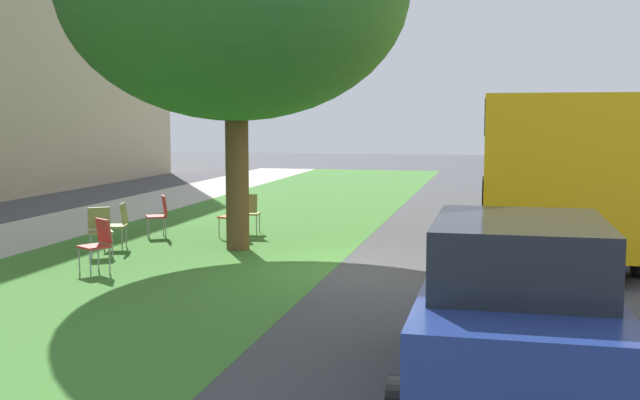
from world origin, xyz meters
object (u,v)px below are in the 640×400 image
chair_5 (233,214)px  parked_car (517,308)px  chair_1 (100,227)px  school_bus (547,154)px  chair_2 (160,213)px  chair_3 (98,241)px  chair_0 (249,210)px  chair_4 (119,222)px

chair_5 → parked_car: size_ratio=0.24×
chair_1 → school_bus: school_bus is taller
chair_1 → chair_2: 2.25m
chair_3 → parked_car: (-4.31, -6.50, 0.32)m
chair_1 → chair_3: size_ratio=1.00×
chair_3 → chair_5: bearing=-13.5°
chair_2 → chair_0: bearing=-65.1°
school_bus → chair_0: bearing=100.7°
chair_3 → chair_1: bearing=27.8°
chair_1 → chair_2: same height
chair_5 → parked_car: parked_car is taller
chair_1 → chair_5: bearing=-34.9°
chair_0 → chair_3: size_ratio=1.00×
chair_3 → chair_5: (3.91, -0.94, 0.00)m
chair_4 → chair_5: same height
chair_1 → chair_4: 0.74m
chair_1 → chair_2: (2.25, -0.14, 0.00)m
chair_1 → school_bus: 9.22m
chair_1 → chair_2: bearing=-3.7°
chair_4 → parked_car: parked_car is taller
parked_car → school_bus: school_bus is taller
parked_car → school_bus: bearing=-4.7°
chair_3 → chair_2: bearing=9.6°
chair_2 → school_bus: school_bus is taller
chair_0 → chair_4: 2.97m
chair_1 → chair_2: size_ratio=1.00×
parked_car → school_bus: 10.06m
chair_1 → school_bus: (4.22, -8.10, 1.24)m
chair_0 → chair_4: bearing=140.9°
chair_2 → chair_3: size_ratio=1.00×
chair_0 → chair_5: (-0.59, 0.15, 0.00)m
chair_2 → chair_4: (-1.51, 0.16, 0.00)m
chair_0 → chair_4: size_ratio=1.00×
chair_2 → chair_4: bearing=174.1°
chair_2 → chair_4: size_ratio=1.00×
chair_5 → chair_1: bearing=145.1°
parked_car → school_bus: size_ratio=0.36×
chair_2 → chair_3: (-3.71, -0.63, 0.00)m
chair_0 → parked_car: parked_car is taller
chair_2 → chair_5: (0.20, -1.56, 0.00)m
chair_1 → chair_5: (2.45, -1.71, 0.00)m
chair_1 → chair_3: bearing=-152.2°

